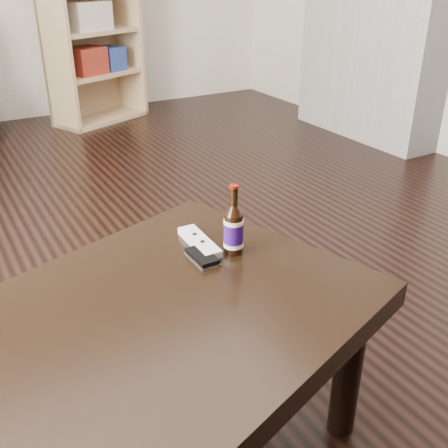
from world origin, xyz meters
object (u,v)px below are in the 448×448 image
phone (202,257)px  remote (199,242)px  coffee_table (103,369)px  beer_bottle (234,229)px  bookshelf (89,28)px

phone → remote: (0.03, 0.08, 0.00)m
coffee_table → beer_bottle: 0.50m
bookshelf → beer_bottle: size_ratio=7.18×
coffee_table → bookshelf: bearing=72.6°
beer_bottle → bookshelf: bearing=78.9°
bookshelf → phone: (-0.73, -3.25, -0.24)m
beer_bottle → remote: (-0.06, 0.08, -0.06)m
coffee_table → remote: (0.38, 0.28, 0.08)m
beer_bottle → phone: 0.11m
phone → coffee_table: bearing=-150.0°
bookshelf → coffee_table: (-1.08, -3.45, -0.32)m
bookshelf → remote: 3.26m
beer_bottle → remote: 0.12m
bookshelf → coffee_table: size_ratio=0.96×
remote → phone: bearing=-110.3°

